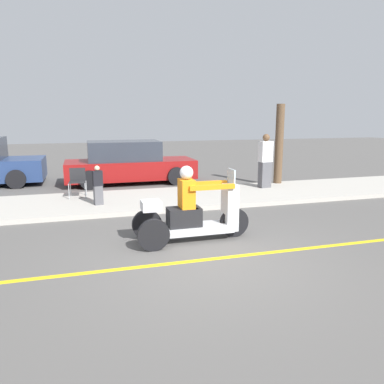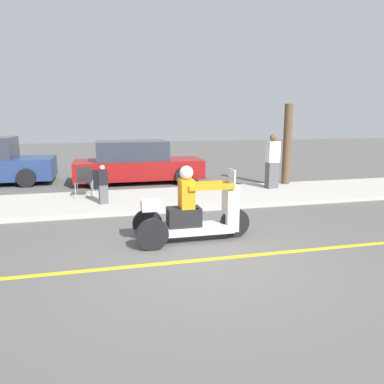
{
  "view_description": "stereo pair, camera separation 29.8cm",
  "coord_description": "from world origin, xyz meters",
  "views": [
    {
      "loc": [
        -1.94,
        -5.7,
        2.4
      ],
      "look_at": [
        0.03,
        1.03,
        0.97
      ],
      "focal_mm": 35.0,
      "sensor_mm": 36.0,
      "label": 1
    },
    {
      "loc": [
        -1.65,
        -5.77,
        2.4
      ],
      "look_at": [
        0.03,
        1.03,
        0.97
      ],
      "focal_mm": 35.0,
      "sensor_mm": 36.0,
      "label": 2
    }
  ],
  "objects": [
    {
      "name": "ground_plane",
      "position": [
        0.0,
        0.0,
        0.0
      ],
      "size": [
        60.0,
        60.0,
        0.0
      ],
      "primitive_type": "plane",
      "color": "#565451"
    },
    {
      "name": "motorcycle_trike",
      "position": [
        0.04,
        1.03,
        0.53
      ],
      "size": [
        2.3,
        0.8,
        1.48
      ],
      "color": "black",
      "rests_on": "ground"
    },
    {
      "name": "parked_car_lot_left",
      "position": [
        -0.36,
        7.85,
        0.72
      ],
      "size": [
        4.57,
        1.95,
        1.53
      ],
      "color": "maroon",
      "rests_on": "ground"
    },
    {
      "name": "spectator_with_child",
      "position": [
        3.69,
        5.12,
        0.95
      ],
      "size": [
        0.44,
        0.31,
        1.72
      ],
      "color": "#515156",
      "rests_on": "sidewalk_strip"
    },
    {
      "name": "tree_trunk",
      "position": [
        4.52,
        5.76,
        1.46
      ],
      "size": [
        0.28,
        0.28,
        2.68
      ],
      "color": "brown",
      "rests_on": "sidewalk_strip"
    },
    {
      "name": "folding_chair_curbside",
      "position": [
        -2.12,
        5.33,
        0.62
      ],
      "size": [
        0.49,
        0.49,
        0.82
      ],
      "color": "#A5A8AD",
      "rests_on": "sidewalk_strip"
    },
    {
      "name": "spectator_end_of_line",
      "position": [
        -1.6,
        4.15,
        0.62
      ],
      "size": [
        0.27,
        0.2,
        1.03
      ],
      "color": "#515156",
      "rests_on": "sidewalk_strip"
    },
    {
      "name": "lane_stripe",
      "position": [
        0.03,
        0.0,
        0.0
      ],
      "size": [
        24.0,
        0.12,
        0.01
      ],
      "color": "gold",
      "rests_on": "ground"
    },
    {
      "name": "sidewalk_strip",
      "position": [
        0.0,
        4.6,
        0.06
      ],
      "size": [
        28.0,
        2.8,
        0.12
      ],
      "color": "#B2ADA3",
      "rests_on": "ground"
    }
  ]
}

